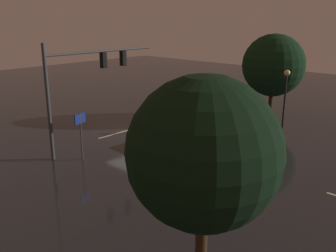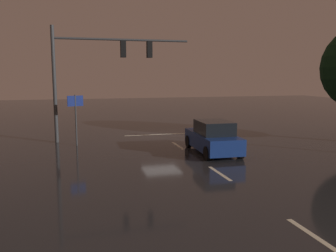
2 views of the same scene
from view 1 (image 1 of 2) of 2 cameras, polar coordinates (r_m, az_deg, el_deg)
ground_plane at (r=28.27m, az=-6.27°, el=-0.83°), size 80.00×80.00×0.00m
traffic_signal_assembly at (r=23.95m, az=-12.59°, el=7.55°), size 8.35×0.47×6.91m
lane_dash_far at (r=25.51m, az=-0.36°, el=-2.64°), size 0.16×2.20×0.01m
lane_dash_mid at (r=22.09m, az=11.11°, el=-6.06°), size 0.16×2.20×0.01m
stop_bar at (r=28.40m, az=-6.52°, el=-0.74°), size 5.00×0.16×0.01m
car_approaching at (r=24.77m, az=5.36°, el=-1.37°), size 2.04×4.42×1.70m
street_lamp_left_kerb at (r=28.92m, az=17.54°, el=5.55°), size 0.44×0.44×4.60m
route_sign at (r=22.57m, az=-13.21°, el=-0.04°), size 0.88×0.30×2.93m
tree_left_near at (r=32.23m, az=15.80°, el=8.90°), size 5.12×5.12×7.02m
tree_right_near at (r=10.56m, az=5.48°, el=-4.16°), size 4.47×4.47×6.89m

